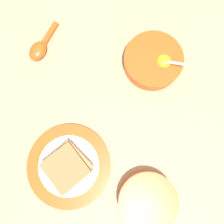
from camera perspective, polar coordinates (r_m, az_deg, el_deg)
The scene contains 6 objects.
ground_plane at distance 0.62m, azimuth -2.13°, elevation 2.44°, with size 3.00×3.00×0.00m, color tan.
egg_bowl at distance 0.64m, azimuth 10.70°, elevation 12.96°, with size 0.17×0.17×0.07m.
toast_plate at distance 0.62m, azimuth -11.13°, elevation -13.61°, with size 0.23×0.23×0.01m.
toast_sandwich at distance 0.59m, azimuth -11.55°, elevation -13.99°, with size 0.13×0.13×0.04m.
soup_spoon at distance 0.69m, azimuth -18.36°, elevation 15.53°, with size 0.04×0.13×0.03m.
congee_bowl at distance 0.61m, azimuth 9.27°, elevation -22.00°, with size 0.15×0.15×0.04m.
Camera 1 is at (-0.08, 0.09, 0.61)m, focal length 35.00 mm.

